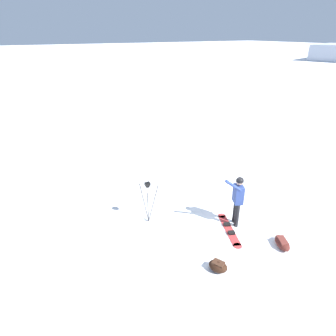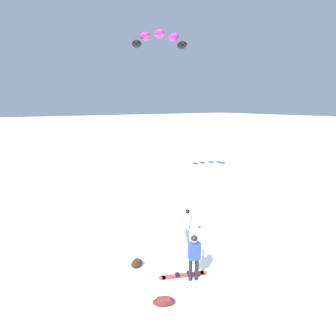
# 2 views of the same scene
# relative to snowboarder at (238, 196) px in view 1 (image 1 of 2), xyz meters

# --- Properties ---
(ground_plane) EXTENTS (300.00, 300.00, 0.00)m
(ground_plane) POSITION_rel_snowboarder_xyz_m (-0.02, -0.53, -1.06)
(ground_plane) COLOR white
(snowboarder) EXTENTS (0.47, 0.77, 1.76)m
(snowboarder) POSITION_rel_snowboarder_xyz_m (0.00, 0.00, 0.00)
(snowboarder) COLOR black
(snowboarder) RESTS_ON ground_plane
(snowboard) EXTENTS (1.70, 0.87, 0.10)m
(snowboard) POSITION_rel_snowboarder_xyz_m (0.16, -0.37, -1.04)
(snowboard) COLOR #B23333
(snowboard) RESTS_ON ground_plane
(gear_bag_large) EXTENTS (0.62, 0.56, 0.28)m
(gear_bag_large) POSITION_rel_snowboarder_xyz_m (1.32, -1.80, -0.91)
(gear_bag_large) COLOR black
(gear_bag_large) RESTS_ON ground_plane
(camera_tripod) EXTENTS (0.70, 0.57, 1.47)m
(camera_tripod) POSITION_rel_snowboarder_xyz_m (-1.57, -2.37, -0.02)
(camera_tripod) COLOR #262628
(camera_tripod) RESTS_ON ground_plane
(gear_bag_small) EXTENTS (0.78, 0.63, 0.25)m
(gear_bag_small) POSITION_rel_snowboarder_xyz_m (1.54, 0.44, -0.93)
(gear_bag_small) COLOR #4C1E19
(gear_bag_small) RESTS_ON ground_plane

